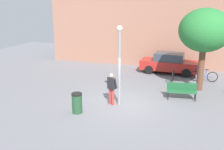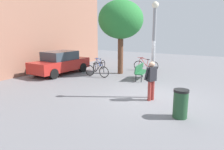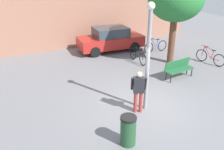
% 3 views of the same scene
% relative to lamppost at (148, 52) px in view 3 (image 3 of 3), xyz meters
% --- Properties ---
extents(ground_plane, '(36.00, 36.00, 0.00)m').
position_rel_lamppost_xyz_m(ground_plane, '(-0.01, 0.10, -2.35)').
color(ground_plane, slate).
extents(building_facade, '(17.66, 2.00, 6.11)m').
position_rel_lamppost_xyz_m(building_facade, '(-0.01, 9.80, 0.71)').
color(building_facade, '#9E6B56').
rests_on(building_facade, ground_plane).
extents(lamppost, '(0.28, 0.28, 4.09)m').
position_rel_lamppost_xyz_m(lamppost, '(0.00, 0.00, 0.00)').
color(lamppost, gray).
rests_on(lamppost, ground_plane).
extents(person_by_lamppost, '(0.63, 0.46, 1.67)m').
position_rel_lamppost_xyz_m(person_by_lamppost, '(-0.39, -0.09, -1.39)').
color(person_by_lamppost, '#9E3833').
rests_on(person_by_lamppost, ground_plane).
extents(park_bench, '(1.64, 0.66, 0.92)m').
position_rel_lamppost_xyz_m(park_bench, '(3.06, 1.81, -1.81)').
color(park_bench, '#236038').
rests_on(park_bench, ground_plane).
extents(bicycle_red, '(0.49, 1.77, 0.97)m').
position_rel_lamppost_xyz_m(bicycle_red, '(5.96, 2.61, -1.97)').
color(bicycle_red, black).
rests_on(bicycle_red, ground_plane).
extents(bicycle_blue, '(1.81, 0.21, 0.97)m').
position_rel_lamppost_xyz_m(bicycle_blue, '(4.33, 5.66, -1.97)').
color(bicycle_blue, black).
rests_on(bicycle_blue, ground_plane).
extents(bicycle_black, '(0.08, 1.81, 0.97)m').
position_rel_lamppost_xyz_m(bicycle_black, '(2.35, 4.55, -1.97)').
color(bicycle_black, black).
rests_on(bicycle_black, ground_plane).
extents(parked_car_red, '(4.27, 1.97, 1.55)m').
position_rel_lamppost_xyz_m(parked_car_red, '(1.85, 7.19, -1.58)').
color(parked_car_red, '#AD231E').
rests_on(parked_car_red, ground_plane).
extents(trash_bin, '(0.51, 0.51, 0.99)m').
position_rel_lamppost_xyz_m(trash_bin, '(-1.64, -1.60, -1.85)').
color(trash_bin, '#234C2D').
rests_on(trash_bin, ground_plane).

